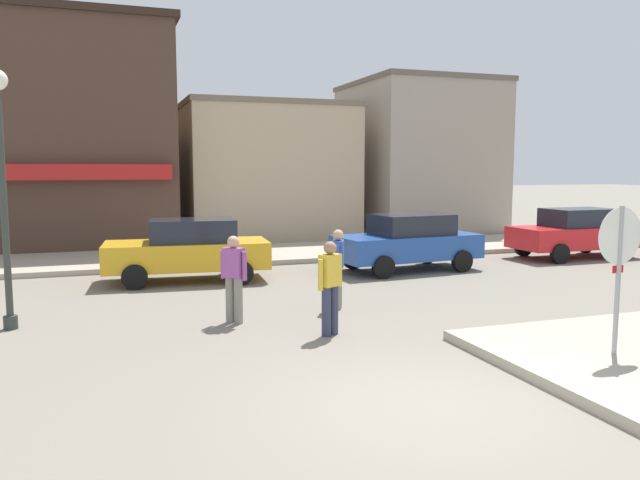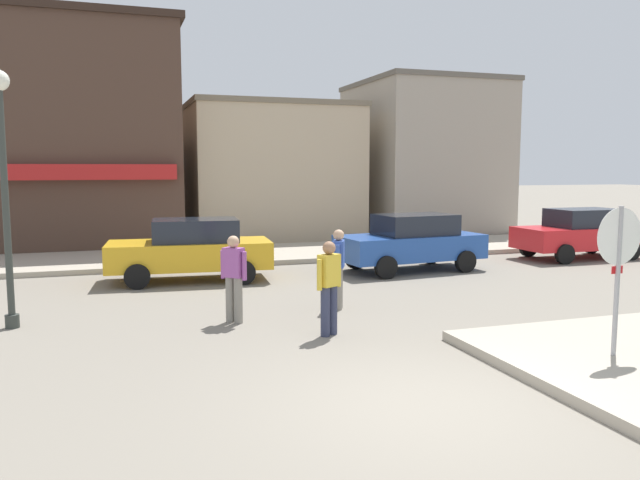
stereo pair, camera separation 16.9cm
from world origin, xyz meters
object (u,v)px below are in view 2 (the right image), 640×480
at_px(parked_car_nearest, 191,249).
at_px(parked_car_third, 581,233).
at_px(stop_sign, 618,261).
at_px(parked_car_second, 411,242).
at_px(pedestrian_kerb_side, 339,266).
at_px(lamp_post, 3,160).
at_px(pedestrian_crossing_far, 329,285).
at_px(pedestrian_crossing_near, 234,276).

distance_m(parked_car_nearest, parked_car_third, 12.06).
bearing_deg(stop_sign, parked_car_second, 83.19).
bearing_deg(parked_car_nearest, pedestrian_kerb_side, -59.59).
distance_m(lamp_post, pedestrian_crossing_far, 6.02).
relative_size(stop_sign, pedestrian_crossing_near, 1.43).
distance_m(parked_car_nearest, pedestrian_crossing_far, 6.17).
distance_m(pedestrian_crossing_far, pedestrian_kerb_side, 2.02).
relative_size(parked_car_nearest, pedestrian_crossing_near, 2.57).
height_order(pedestrian_crossing_far, pedestrian_kerb_side, same).
bearing_deg(pedestrian_crossing_far, pedestrian_crossing_near, 134.86).
xyz_separation_m(lamp_post, parked_car_third, (15.66, 3.83, -2.15)).
bearing_deg(pedestrian_crossing_near, parked_car_second, 36.57).
bearing_deg(pedestrian_crossing_far, pedestrian_kerb_side, 65.35).
height_order(parked_car_third, pedestrian_crossing_near, pedestrian_crossing_near).
bearing_deg(parked_car_second, stop_sign, -96.81).
distance_m(lamp_post, parked_car_second, 10.35).
bearing_deg(stop_sign, pedestrian_kerb_side, 118.44).
distance_m(parked_car_third, pedestrian_crossing_near, 12.74).
xyz_separation_m(stop_sign, lamp_post, (-8.54, 5.06, 1.44)).
bearing_deg(lamp_post, pedestrian_crossing_near, -12.93).
bearing_deg(lamp_post, parked_car_third, 13.74).
bearing_deg(pedestrian_crossing_far, lamp_post, 156.56).
height_order(stop_sign, pedestrian_kerb_side, stop_sign).
distance_m(stop_sign, parked_car_second, 8.52).
bearing_deg(parked_car_second, pedestrian_crossing_near, -143.43).
bearing_deg(stop_sign, lamp_post, 149.37).
relative_size(lamp_post, pedestrian_crossing_far, 2.82).
xyz_separation_m(stop_sign, pedestrian_crossing_far, (-3.36, 2.81, -0.65)).
bearing_deg(parked_car_nearest, pedestrian_crossing_near, -87.29).
height_order(lamp_post, pedestrian_crossing_near, lamp_post).
height_order(stop_sign, parked_car_nearest, stop_sign).
bearing_deg(pedestrian_kerb_side, parked_car_second, 47.06).
bearing_deg(parked_car_nearest, parked_car_third, 0.52).
height_order(parked_car_nearest, pedestrian_kerb_side, pedestrian_kerb_side).
relative_size(parked_car_second, pedestrian_crossing_far, 2.57).
bearing_deg(parked_car_third, pedestrian_kerb_side, -156.24).
bearing_deg(pedestrian_kerb_side, parked_car_nearest, 120.41).
distance_m(lamp_post, parked_car_third, 16.26).
distance_m(parked_car_third, pedestrian_kerb_side, 10.52).
bearing_deg(lamp_post, pedestrian_kerb_side, -3.91).
bearing_deg(pedestrian_crossing_far, parked_car_nearest, 104.85).
bearing_deg(stop_sign, parked_car_third, 51.32).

